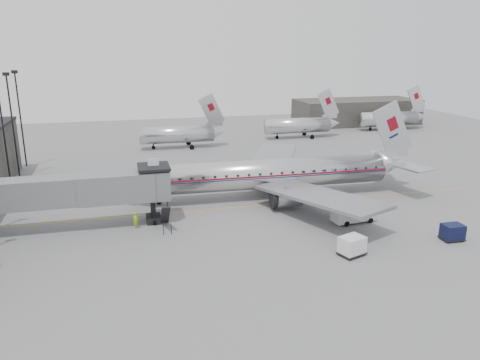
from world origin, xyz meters
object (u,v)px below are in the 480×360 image
at_px(ramp_worker, 136,220).
at_px(service_van, 354,212).
at_px(baggage_cart_navy, 452,232).
at_px(airliner, 276,174).
at_px(baggage_cart_white, 352,245).

bearing_deg(ramp_worker, service_van, -47.32).
height_order(service_van, ramp_worker, service_van).
bearing_deg(baggage_cart_navy, airliner, 126.85).
xyz_separation_m(baggage_cart_white, ramp_worker, (-19.29, 11.84, -0.07)).
xyz_separation_m(service_van, ramp_worker, (-23.53, 4.12, -0.28)).
bearing_deg(baggage_cart_navy, baggage_cart_white, -174.83).
relative_size(airliner, baggage_cart_navy, 17.54).
height_order(airliner, baggage_cart_navy, airliner).
bearing_deg(service_van, ramp_worker, 163.84).
height_order(baggage_cart_navy, ramp_worker, ramp_worker).
xyz_separation_m(baggage_cart_navy, ramp_worker, (-30.75, 11.14, 0.02)).
relative_size(baggage_cart_navy, baggage_cart_white, 0.78).
bearing_deg(ramp_worker, airliner, -16.57).
height_order(airliner, baggage_cart_white, airliner).
distance_m(baggage_cart_navy, ramp_worker, 32.70).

